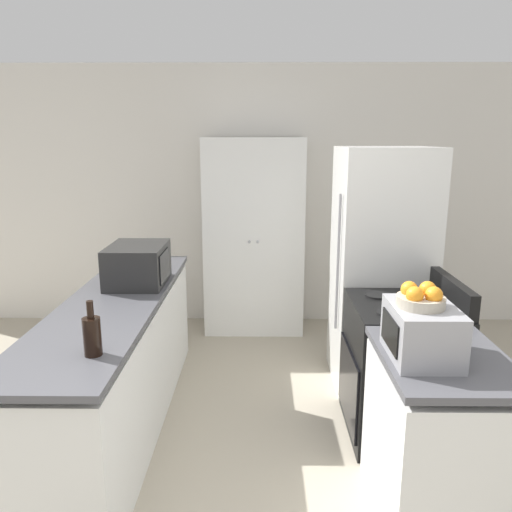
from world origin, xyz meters
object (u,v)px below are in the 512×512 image
object	(u,v)px
refrigerator	(381,269)
wine_bottle	(92,335)
toaster_oven	(422,332)
stove	(400,368)
microwave	(138,264)
fruit_bowl	(421,297)
pantry_cabinet	(254,237)

from	to	relation	value
refrigerator	wine_bottle	world-z (taller)	refrigerator
refrigerator	toaster_oven	world-z (taller)	refrigerator
stove	toaster_oven	bearing A→B (deg)	-100.65
microwave	toaster_oven	bearing A→B (deg)	-36.85
stove	toaster_oven	size ratio (longest dim) A/B	2.63
toaster_oven	fruit_bowl	bearing A→B (deg)	-169.78
stove	wine_bottle	world-z (taller)	wine_bottle
pantry_cabinet	fruit_bowl	world-z (taller)	pantry_cabinet
wine_bottle	fruit_bowl	xyz separation A→B (m)	(1.53, -0.01, 0.20)
wine_bottle	toaster_oven	xyz separation A→B (m)	(1.55, -0.01, 0.03)
pantry_cabinet	stove	distance (m)	2.14
pantry_cabinet	refrigerator	world-z (taller)	pantry_cabinet
wine_bottle	toaster_oven	distance (m)	1.55
stove	refrigerator	distance (m)	0.88
toaster_oven	fruit_bowl	world-z (taller)	fruit_bowl
toaster_oven	wine_bottle	bearing A→B (deg)	179.60
pantry_cabinet	stove	size ratio (longest dim) A/B	1.83
wine_bottle	stove	bearing A→B (deg)	24.21
stove	toaster_oven	world-z (taller)	toaster_oven
pantry_cabinet	microwave	world-z (taller)	pantry_cabinet
pantry_cabinet	toaster_oven	bearing A→B (deg)	-72.54
toaster_oven	microwave	bearing A→B (deg)	143.15
refrigerator	fruit_bowl	bearing A→B (deg)	-96.95
pantry_cabinet	wine_bottle	bearing A→B (deg)	-105.69
refrigerator	pantry_cabinet	bearing A→B (deg)	132.12
microwave	refrigerator	bearing A→B (deg)	9.53
refrigerator	microwave	distance (m)	1.82
microwave	stove	bearing A→B (deg)	-14.05
refrigerator	fruit_bowl	xyz separation A→B (m)	(-0.19, -1.52, 0.26)
refrigerator	wine_bottle	bearing A→B (deg)	-138.77
wine_bottle	toaster_oven	bearing A→B (deg)	-0.40
refrigerator	wine_bottle	distance (m)	2.29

